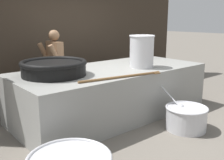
{
  "coord_description": "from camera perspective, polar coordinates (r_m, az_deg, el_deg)",
  "views": [
    {
      "loc": [
        -3.2,
        -3.81,
        1.86
      ],
      "look_at": [
        0.0,
        0.0,
        0.69
      ],
      "focal_mm": 42.0,
      "sensor_mm": 36.0,
      "label": 1
    }
  ],
  "objects": [
    {
      "name": "stock_pot",
      "position": [
        5.16,
        6.48,
        6.3
      ],
      "size": [
        0.5,
        0.5,
        0.63
      ],
      "color": "silver",
      "rests_on": "hearth_platform"
    },
    {
      "name": "giant_wok_near",
      "position": [
        4.51,
        -12.54,
        2.73
      ],
      "size": [
        1.11,
        1.11,
        0.26
      ],
      "color": "black",
      "rests_on": "hearth_platform"
    },
    {
      "name": "hearth_platform",
      "position": [
        5.17,
        0.0,
        -2.49
      ],
      "size": [
        3.8,
        1.69,
        0.92
      ],
      "color": "gray",
      "rests_on": "ground_plane"
    },
    {
      "name": "cook",
      "position": [
        5.69,
        -12.3,
        3.04
      ],
      "size": [
        0.38,
        0.59,
        1.64
      ],
      "rotation": [
        0.0,
        0.0,
        3.14
      ],
      "color": "#8C6647",
      "rests_on": "ground_plane"
    },
    {
      "name": "ground_plane",
      "position": [
        5.31,
        0.0,
        -7.28
      ],
      "size": [
        60.0,
        60.0,
        0.0
      ],
      "primitive_type": "plane",
      "color": "slate"
    },
    {
      "name": "back_wall",
      "position": [
        6.69,
        -11.66,
        11.5
      ],
      "size": [
        8.17,
        0.24,
        3.38
      ],
      "primitive_type": "cube",
      "color": "#382D23",
      "rests_on": "ground_plane"
    },
    {
      "name": "stirring_paddle",
      "position": [
        4.27,
        2.91,
        0.8
      ],
      "size": [
        1.52,
        0.33,
        0.04
      ],
      "rotation": [
        0.0,
        0.0,
        -0.17
      ],
      "color": "brown",
      "rests_on": "hearth_platform"
    },
    {
      "name": "prep_bowl_vegetables",
      "position": [
        4.69,
        15.84,
        -7.73
      ],
      "size": [
        0.71,
        0.93,
        0.68
      ],
      "color": "silver",
      "rests_on": "ground_plane"
    }
  ]
}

